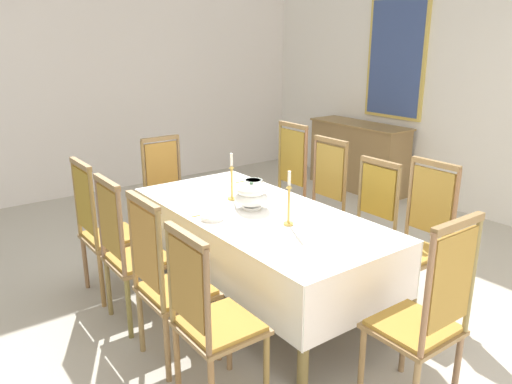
{
  "coord_description": "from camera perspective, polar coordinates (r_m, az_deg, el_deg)",
  "views": [
    {
      "loc": [
        2.85,
        -2.29,
        2.01
      ],
      "look_at": [
        -0.11,
        -0.1,
        0.86
      ],
      "focal_mm": 35.1,
      "sensor_mm": 36.0,
      "label": 1
    }
  ],
  "objects": [
    {
      "name": "chair_north_c",
      "position": [
        4.24,
        12.44,
        -3.28
      ],
      "size": [
        0.44,
        0.42,
        1.05
      ],
      "rotation": [
        0.0,
        0.0,
        3.14
      ],
      "color": "olive",
      "rests_on": "ground"
    },
    {
      "name": "ground",
      "position": [
        4.18,
        1.98,
        -11.75
      ],
      "size": [
        7.27,
        6.11,
        0.04
      ],
      "primitive_type": "cube",
      "color": "#B0AA9C"
    },
    {
      "name": "spoon_primary",
      "position": [
        3.73,
        -5.61,
        -2.43
      ],
      "size": [
        0.03,
        0.18,
        0.01
      ],
      "rotation": [
        0.0,
        0.0,
        -0.05
      ],
      "color": "gold",
      "rests_on": "tablecloth"
    },
    {
      "name": "tablecloth",
      "position": [
        3.82,
        0.24,
        -3.81
      ],
      "size": [
        2.2,
        1.03,
        0.41
      ],
      "color": "white",
      "rests_on": "dining_table"
    },
    {
      "name": "chair_head_east",
      "position": [
        2.9,
        18.77,
        -13.16
      ],
      "size": [
        0.42,
        0.44,
        1.17
      ],
      "rotation": [
        0.0,
        0.0,
        1.57
      ],
      "color": "olive",
      "rests_on": "ground"
    },
    {
      "name": "dining_table",
      "position": [
        3.8,
        0.24,
        -3.3
      ],
      "size": [
        2.18,
        1.01,
        0.74
      ],
      "color": "#865F48",
      "rests_on": "ground"
    },
    {
      "name": "framed_painting",
      "position": [
        6.78,
        15.66,
        14.43
      ],
      "size": [
        0.89,
        0.05,
        1.5
      ],
      "color": "#D1B251"
    },
    {
      "name": "chair_south_a",
      "position": [
        4.13,
        -17.03,
        -3.9
      ],
      "size": [
        0.44,
        0.42,
        1.12
      ],
      "color": "#8F6949",
      "rests_on": "ground"
    },
    {
      "name": "chair_north_a",
      "position": [
        4.98,
        3.07,
        0.8
      ],
      "size": [
        0.44,
        0.42,
        1.2
      ],
      "rotation": [
        0.0,
        0.0,
        3.14
      ],
      "color": "#8F6646",
      "rests_on": "ground"
    },
    {
      "name": "chair_north_b",
      "position": [
        4.61,
        7.18,
        -0.96
      ],
      "size": [
        0.44,
        0.42,
        1.14
      ],
      "rotation": [
        0.0,
        0.0,
        3.14
      ],
      "color": "olive",
      "rests_on": "ground"
    },
    {
      "name": "chair_south_b",
      "position": [
        3.67,
        -14.18,
        -6.43
      ],
      "size": [
        0.44,
        0.42,
        1.11
      ],
      "color": "olive",
      "rests_on": "ground"
    },
    {
      "name": "spoon_secondary",
      "position": [
        4.57,
        -0.88,
        1.35
      ],
      "size": [
        0.04,
        0.18,
        0.01
      ],
      "rotation": [
        0.0,
        0.0,
        -0.1
      ],
      "color": "gold",
      "rests_on": "tablecloth"
    },
    {
      "name": "left_wall",
      "position": [
        6.92,
        -17.78,
        14.57
      ],
      "size": [
        0.08,
        6.11,
        3.55
      ],
      "primitive_type": "cube",
      "color": "white",
      "rests_on": "ground"
    },
    {
      "name": "candlestick_west",
      "position": [
        4.0,
        -2.78,
        1.28
      ],
      "size": [
        0.07,
        0.07,
        0.38
      ],
      "color": "gold",
      "rests_on": "tablecloth"
    },
    {
      "name": "chair_south_d",
      "position": [
        2.81,
        -5.28,
        -13.96
      ],
      "size": [
        0.44,
        0.42,
        1.08
      ],
      "color": "olive",
      "rests_on": "ground"
    },
    {
      "name": "chair_head_west",
      "position": [
        5.05,
        -9.93,
        0.28
      ],
      "size": [
        0.42,
        0.44,
        1.07
      ],
      "rotation": [
        0.0,
        0.0,
        -1.57
      ],
      "color": "olive",
      "rests_on": "ground"
    },
    {
      "name": "sideboard",
      "position": [
        6.95,
        11.56,
        4.02
      ],
      "size": [
        1.44,
        0.48,
        0.9
      ],
      "rotation": [
        0.0,
        0.0,
        3.14
      ],
      "color": "olive",
      "rests_on": "ground"
    },
    {
      "name": "bowl_near_left",
      "position": [
        3.62,
        -5.05,
        -2.8
      ],
      "size": [
        0.17,
        0.17,
        0.03
      ],
      "color": "white",
      "rests_on": "tablecloth"
    },
    {
      "name": "back_wall",
      "position": [
        6.09,
        26.33,
        13.37
      ],
      "size": [
        7.27,
        0.08,
        3.55
      ],
      "primitive_type": "cube",
      "color": "silver",
      "rests_on": "ground"
    },
    {
      "name": "chair_south_c",
      "position": [
        3.19,
        -10.14,
        -9.8
      ],
      "size": [
        0.44,
        0.42,
        1.12
      ],
      "color": "#8F6A48",
      "rests_on": "ground"
    },
    {
      "name": "bowl_near_right",
      "position": [
        4.46,
        -0.32,
        1.19
      ],
      "size": [
        0.17,
        0.17,
        0.04
      ],
      "color": "white",
      "rests_on": "tablecloth"
    },
    {
      "name": "candlestick_east",
      "position": [
        3.46,
        3.75,
        -1.26
      ],
      "size": [
        0.07,
        0.07,
        0.39
      ],
      "color": "gold",
      "rests_on": "tablecloth"
    },
    {
      "name": "chair_north_d",
      "position": [
        3.95,
        18.01,
        -4.86
      ],
      "size": [
        0.44,
        0.42,
        1.14
      ],
      "rotation": [
        0.0,
        0.0,
        3.14
      ],
      "color": "olive",
      "rests_on": "ground"
    },
    {
      "name": "soup_tureen",
      "position": [
        3.81,
        -0.53,
        -0.4
      ],
      "size": [
        0.26,
        0.26,
        0.21
      ],
      "color": "white",
      "rests_on": "tablecloth"
    }
  ]
}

